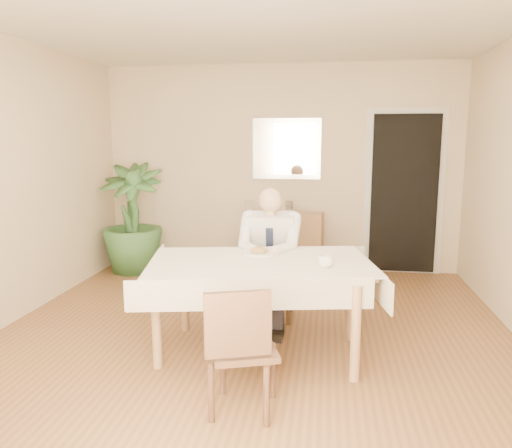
# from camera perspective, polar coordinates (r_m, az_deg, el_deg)

# --- Properties ---
(room) EXTENTS (5.00, 5.02, 2.60)m
(room) POSITION_cam_1_polar(r_m,az_deg,el_deg) (3.95, -0.72, 4.14)
(room) COLOR brown
(room) RESTS_ON ground
(window) EXTENTS (1.34, 0.04, 1.44)m
(window) POSITION_cam_1_polar(r_m,az_deg,el_deg) (1.55, -14.94, 0.46)
(window) COLOR silver
(window) RESTS_ON room
(doorway) EXTENTS (0.96, 0.07, 2.10)m
(doorway) POSITION_cam_1_polar(r_m,az_deg,el_deg) (6.45, 16.55, 3.30)
(doorway) COLOR silver
(doorway) RESTS_ON ground
(mirror) EXTENTS (0.86, 0.04, 0.76)m
(mirror) POSITION_cam_1_polar(r_m,az_deg,el_deg) (6.37, 3.52, 8.57)
(mirror) COLOR silver
(mirror) RESTS_ON room
(dining_table) EXTENTS (1.90, 1.33, 0.75)m
(dining_table) POSITION_cam_1_polar(r_m,az_deg,el_deg) (3.88, 0.48, -5.44)
(dining_table) COLOR #A57A50
(dining_table) RESTS_ON ground
(chair_far) EXTENTS (0.44, 0.44, 0.85)m
(chair_far) POSITION_cam_1_polar(r_m,az_deg,el_deg) (4.77, 1.89, -4.89)
(chair_far) COLOR #43291C
(chair_far) RESTS_ON ground
(chair_near) EXTENTS (0.49, 0.50, 0.83)m
(chair_near) POSITION_cam_1_polar(r_m,az_deg,el_deg) (3.09, -1.72, -13.64)
(chair_near) COLOR #43291C
(chair_near) RESTS_ON ground
(seated_man) EXTENTS (0.48, 0.72, 1.24)m
(seated_man) POSITION_cam_1_polar(r_m,az_deg,el_deg) (4.45, 1.51, -3.15)
(seated_man) COLOR silver
(seated_man) RESTS_ON ground
(plate) EXTENTS (0.26, 0.26, 0.02)m
(plate) POSITION_cam_1_polar(r_m,az_deg,el_deg) (4.09, 0.27, -3.31)
(plate) COLOR white
(plate) RESTS_ON dining_table
(food) EXTENTS (0.14, 0.14, 0.06)m
(food) POSITION_cam_1_polar(r_m,az_deg,el_deg) (4.09, 0.27, -3.01)
(food) COLOR brown
(food) RESTS_ON dining_table
(knife) EXTENTS (0.01, 0.13, 0.01)m
(knife) POSITION_cam_1_polar(r_m,az_deg,el_deg) (4.02, 0.72, -3.29)
(knife) COLOR silver
(knife) RESTS_ON dining_table
(fork) EXTENTS (0.01, 0.13, 0.01)m
(fork) POSITION_cam_1_polar(r_m,az_deg,el_deg) (4.03, -0.41, -3.25)
(fork) COLOR silver
(fork) RESTS_ON dining_table
(coffee_mug) EXTENTS (0.15, 0.15, 0.09)m
(coffee_mug) POSITION_cam_1_polar(r_m,az_deg,el_deg) (3.70, 7.98, -4.24)
(coffee_mug) COLOR white
(coffee_mug) RESTS_ON dining_table
(sideboard) EXTENTS (0.98, 0.42, 0.76)m
(sideboard) POSITION_cam_1_polar(r_m,az_deg,el_deg) (6.36, 3.30, -2.05)
(sideboard) COLOR #A57A50
(sideboard) RESTS_ON ground
(photo_frame_left) EXTENTS (0.10, 0.02, 0.14)m
(photo_frame_left) POSITION_cam_1_polar(r_m,az_deg,el_deg) (6.35, -0.90, 2.08)
(photo_frame_left) COLOR silver
(photo_frame_left) RESTS_ON sideboard
(photo_frame_center) EXTENTS (0.10, 0.02, 0.14)m
(photo_frame_center) POSITION_cam_1_polar(r_m,az_deg,el_deg) (6.32, 1.38, 2.05)
(photo_frame_center) COLOR silver
(photo_frame_center) RESTS_ON sideboard
(photo_frame_right) EXTENTS (0.10, 0.02, 0.14)m
(photo_frame_right) POSITION_cam_1_polar(r_m,az_deg,el_deg) (6.33, 3.82, 2.04)
(photo_frame_right) COLOR silver
(photo_frame_right) RESTS_ON sideboard
(potted_palm) EXTENTS (0.87, 0.87, 1.38)m
(potted_palm) POSITION_cam_1_polar(r_m,az_deg,el_deg) (6.47, -13.99, 0.66)
(potted_palm) COLOR #2B5226
(potted_palm) RESTS_ON ground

